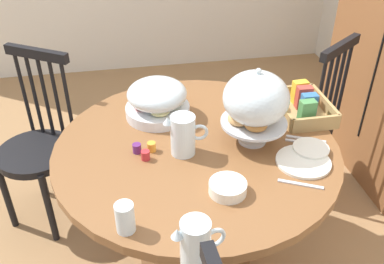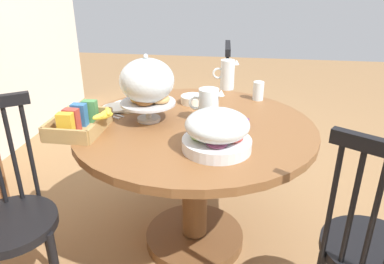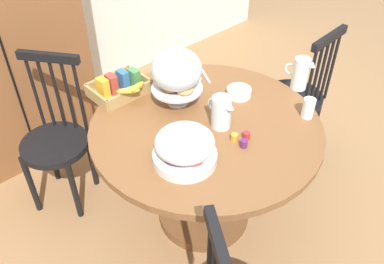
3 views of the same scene
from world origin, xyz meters
name	(u,v)px [view 1 (image 1 of 3)]	position (x,y,z in m)	size (l,w,h in m)	color
ground_plane	(181,263)	(0.00, 0.00, 0.00)	(10.00, 10.00, 0.00)	#997047
dining_table	(196,183)	(-0.01, 0.08, 0.53)	(1.21, 1.21, 0.74)	brown
windsor_chair_near_window	(39,150)	(-0.51, -0.68, 0.45)	(0.46, 0.46, 0.97)	black
windsor_chair_facing_door	(303,121)	(-0.53, 0.82, 0.45)	(0.46, 0.46, 0.97)	black
pastry_stand_with_dome	(256,101)	(0.01, 0.32, 0.94)	(0.28, 0.28, 0.34)	silver
fruit_platter_covered	(157,99)	(-0.28, -0.06, 0.83)	(0.30, 0.30, 0.18)	silver
orange_juice_pitcher	(196,248)	(0.62, -0.05, 0.83)	(0.09, 0.17, 0.19)	silver
milk_pitcher	(183,137)	(0.04, 0.01, 0.82)	(0.10, 0.18, 0.17)	silver
cereal_basket	(300,105)	(-0.17, 0.61, 0.79)	(0.32, 0.30, 0.12)	tan
china_plate_large	(303,162)	(0.19, 0.48, 0.75)	(0.22, 0.22, 0.01)	white
china_plate_small	(311,148)	(0.13, 0.54, 0.76)	(0.15, 0.15, 0.01)	white
cereal_bowl	(228,188)	(0.31, 0.13, 0.76)	(0.14, 0.14, 0.04)	white
drinking_glass	(125,218)	(0.43, -0.24, 0.80)	(0.06, 0.06, 0.11)	silver
jam_jar_strawberry	(145,155)	(0.05, -0.14, 0.76)	(0.04, 0.04, 0.04)	#B7282D
jam_jar_apricot	(152,147)	(0.00, -0.11, 0.76)	(0.04, 0.04, 0.04)	orange
jam_jar_grape	(137,148)	(0.00, -0.17, 0.76)	(0.04, 0.04, 0.04)	#5B2366
table_knife	(305,143)	(0.07, 0.54, 0.74)	(0.17, 0.01, 0.01)	silver
dinner_fork	(306,139)	(0.04, 0.55, 0.74)	(0.17, 0.01, 0.01)	silver
soup_spoon	(301,184)	(0.32, 0.41, 0.74)	(0.17, 0.01, 0.01)	silver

